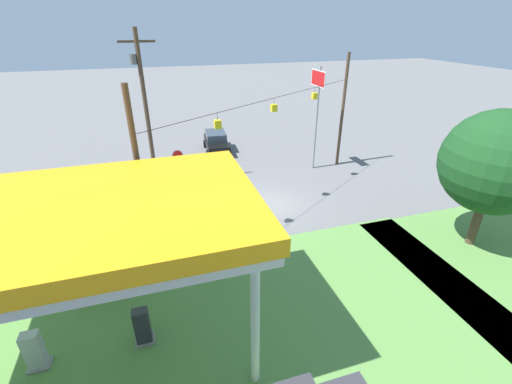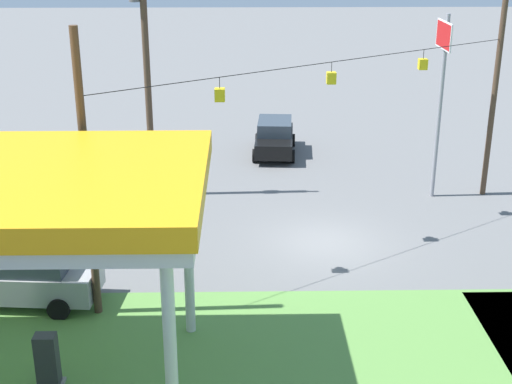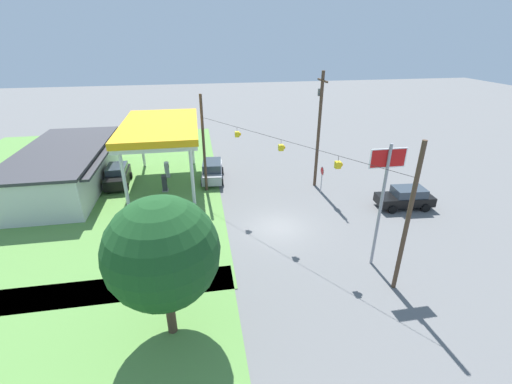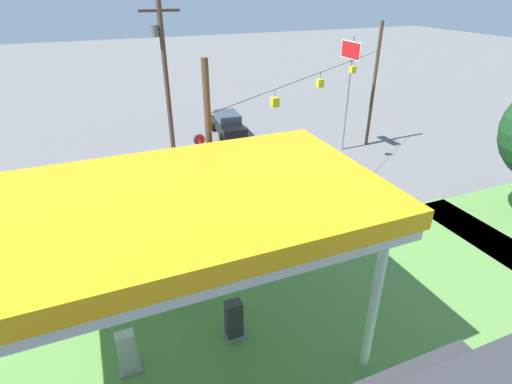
% 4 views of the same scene
% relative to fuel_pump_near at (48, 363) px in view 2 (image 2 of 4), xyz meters
% --- Properties ---
extents(ground_plane, '(160.00, 160.00, 0.00)m').
position_rel_fuel_pump_near_xyz_m(ground_plane, '(-8.07, -8.75, -0.73)').
color(ground_plane, slate).
extents(fuel_pump_near, '(0.71, 0.56, 1.55)m').
position_rel_fuel_pump_near_xyz_m(fuel_pump_near, '(0.00, 0.00, 0.00)').
color(fuel_pump_near, gray).
rests_on(fuel_pump_near, ground).
extents(car_at_pumps_front, '(5.07, 2.42, 1.99)m').
position_rel_fuel_pump_near_xyz_m(car_at_pumps_front, '(1.92, -4.44, 0.27)').
color(car_at_pumps_front, '#9E9EA3').
rests_on(car_at_pumps_front, ground).
extents(car_on_crossroad, '(2.36, 4.63, 1.74)m').
position_rel_fuel_pump_near_xyz_m(car_on_crossroad, '(-6.65, -19.82, 0.17)').
color(car_on_crossroad, black).
rests_on(car_on_crossroad, ground).
extents(stop_sign_roadside, '(0.80, 0.08, 2.50)m').
position_rel_fuel_pump_near_xyz_m(stop_sign_roadside, '(-2.74, -13.93, 1.08)').
color(stop_sign_roadside, '#99999E').
rests_on(stop_sign_roadside, ground).
extents(stop_sign_overhead, '(0.22, 2.14, 7.83)m').
position_rel_fuel_pump_near_xyz_m(stop_sign_overhead, '(-13.24, -13.53, 4.80)').
color(stop_sign_overhead, gray).
rests_on(stop_sign_overhead, ground).
extents(utility_pole_main, '(2.20, 0.44, 10.37)m').
position_rel_fuel_pump_near_xyz_m(utility_pole_main, '(-1.01, -13.92, 5.05)').
color(utility_pole_main, '#4C3828').
rests_on(utility_pole_main, ground).
extents(signal_span_gantry, '(15.30, 10.24, 8.69)m').
position_rel_fuel_pump_near_xyz_m(signal_span_gantry, '(-8.07, -8.75, 3.93)').
color(signal_span_gantry, '#4C3828').
rests_on(signal_span_gantry, ground).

